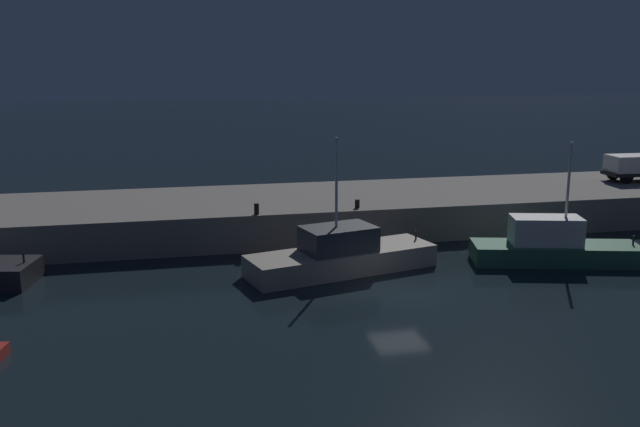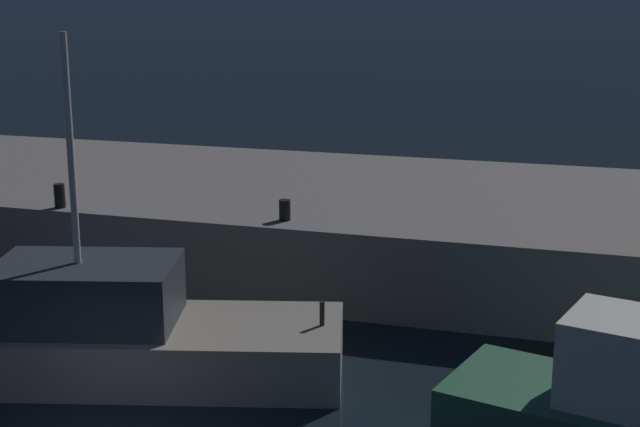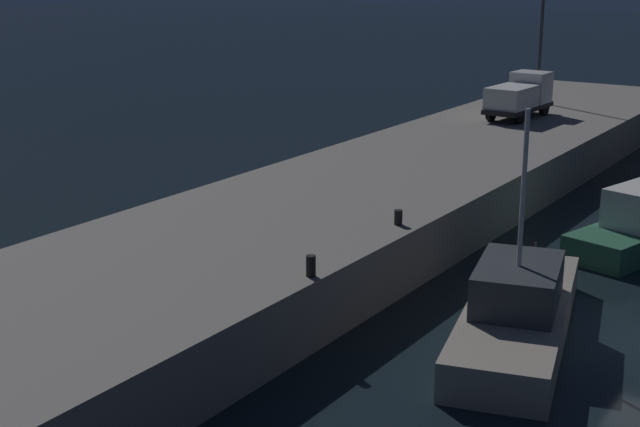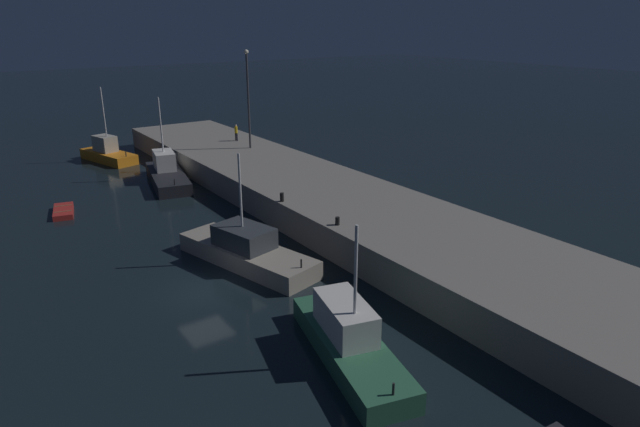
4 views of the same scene
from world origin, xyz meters
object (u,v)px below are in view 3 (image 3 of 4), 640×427
fishing_boat_blue (517,311)px  bollard_west (311,266)px  utility_truck (520,96)px  bollard_central (398,217)px  lamp_post_east (541,32)px

fishing_boat_blue → bollard_west: bearing=127.6°
utility_truck → bollard_central: 22.76m
lamp_post_east → utility_truck: 6.72m
fishing_boat_blue → bollard_central: 5.86m
fishing_boat_blue → utility_truck: 26.51m
fishing_boat_blue → bollard_central: size_ratio=20.10×
fishing_boat_blue → bollard_central: fishing_boat_blue is taller
bollard_west → fishing_boat_blue: bearing=-52.4°
bollard_west → bollard_central: 5.95m
lamp_post_east → bollard_central: bearing=-168.7°
fishing_boat_blue → utility_truck: bearing=21.5°
fishing_boat_blue → bollard_west: fishing_boat_blue is taller
lamp_post_east → utility_truck: (-5.87, -1.14, -3.05)m
bollard_central → lamp_post_east: bearing=11.3°
fishing_boat_blue → utility_truck: fishing_boat_blue is taller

